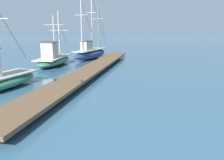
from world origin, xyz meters
The scene contains 3 objects.
floating_dock centered at (-5.77, 17.51, 0.36)m, with size 2.46×23.37×0.53m.
fishing_boat_1 centered at (-8.61, 25.92, 0.70)m, with size 2.49×8.01×7.41m.
fishing_boat_2 centered at (-10.51, 20.74, 0.62)m, with size 2.74×7.14×5.02m.
Camera 1 is at (-0.26, 0.93, 3.37)m, focal length 37.62 mm.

